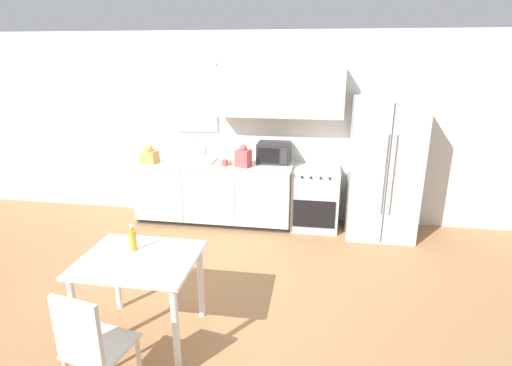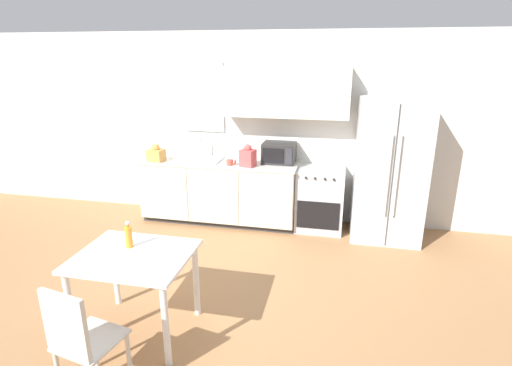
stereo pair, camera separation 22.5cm
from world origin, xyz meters
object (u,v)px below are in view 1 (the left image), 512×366
(dining_table, at_px, (140,271))
(refrigerator, at_px, (383,169))
(microwave, at_px, (274,153))
(drink_bottle, at_px, (133,240))
(dining_chair_near, at_px, (90,344))
(oven_range, at_px, (315,198))
(coffee_mug, at_px, (226,163))

(dining_table, bearing_deg, refrigerator, 47.60)
(dining_table, bearing_deg, microwave, 72.93)
(refrigerator, bearing_deg, drink_bottle, -134.98)
(refrigerator, height_order, dining_chair_near, refrigerator)
(oven_range, xyz_separation_m, refrigerator, (0.88, -0.07, 0.49))
(coffee_mug, xyz_separation_m, drink_bottle, (-0.29, -2.27, -0.09))
(dining_table, relative_size, dining_chair_near, 1.03)
(oven_range, relative_size, dining_table, 0.92)
(refrigerator, bearing_deg, coffee_mug, -176.26)
(oven_range, relative_size, dining_chair_near, 0.95)
(oven_range, bearing_deg, microwave, 172.92)
(oven_range, distance_m, drink_bottle, 2.95)
(microwave, xyz_separation_m, dining_chair_near, (-0.84, -3.45, -0.52))
(oven_range, distance_m, dining_chair_near, 3.67)
(dining_table, distance_m, dining_chair_near, 0.78)
(oven_range, bearing_deg, dining_chair_near, -113.15)
(microwave, distance_m, drink_bottle, 2.73)
(refrigerator, xyz_separation_m, microwave, (-1.49, 0.15, 0.13))
(refrigerator, bearing_deg, dining_table, -132.40)
(drink_bottle, bearing_deg, refrigerator, 45.02)
(oven_range, height_order, drink_bottle, drink_bottle)
(coffee_mug, distance_m, drink_bottle, 2.29)
(dining_chair_near, bearing_deg, coffee_mug, 97.18)
(oven_range, height_order, coffee_mug, coffee_mug)
(oven_range, height_order, refrigerator, refrigerator)
(microwave, xyz_separation_m, coffee_mug, (-0.63, -0.29, -0.10))
(drink_bottle, bearing_deg, dining_chair_near, -84.75)
(coffee_mug, relative_size, drink_bottle, 0.55)
(microwave, height_order, dining_table, microwave)
(oven_range, xyz_separation_m, microwave, (-0.60, 0.08, 0.62))
(dining_table, height_order, dining_chair_near, dining_chair_near)
(dining_table, xyz_separation_m, dining_chair_near, (-0.02, -0.77, -0.11))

